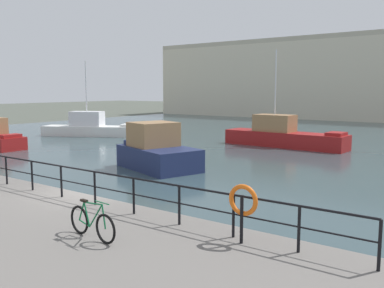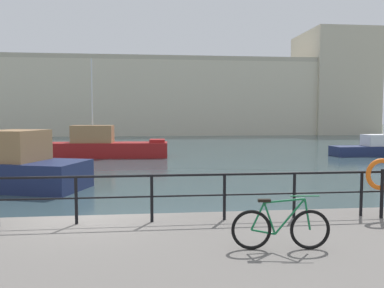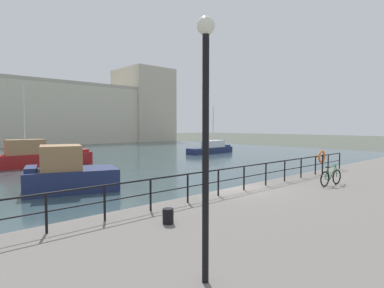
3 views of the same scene
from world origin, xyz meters
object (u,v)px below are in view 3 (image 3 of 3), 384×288
(moored_harbor_tender, at_px, (68,173))
(parked_bicycle, at_px, (331,177))
(moored_white_yacht, at_px, (34,157))
(life_ring_stand, at_px, (322,158))
(mooring_bollard, at_px, (168,216))
(moored_red_daysailer, at_px, (211,148))
(quay_lamp_post, at_px, (206,115))
(harbor_building, at_px, (22,112))

(moored_harbor_tender, relative_size, parked_bicycle, 3.19)
(moored_white_yacht, height_order, life_ring_stand, moored_white_yacht)
(mooring_bollard, xyz_separation_m, life_ring_stand, (12.39, 1.30, 0.75))
(moored_white_yacht, distance_m, parked_bicycle, 25.49)
(moored_red_daysailer, height_order, quay_lamp_post, moored_red_daysailer)
(quay_lamp_post, bearing_deg, mooring_bollard, 62.65)
(moored_harbor_tender, height_order, quay_lamp_post, quay_lamp_post)
(moored_red_daysailer, bearing_deg, moored_white_yacht, 174.88)
(parked_bicycle, relative_size, life_ring_stand, 1.27)
(moored_harbor_tender, xyz_separation_m, life_ring_stand, (10.98, -9.76, 0.89))
(harbor_building, relative_size, quay_lamp_post, 16.94)
(moored_white_yacht, xyz_separation_m, quay_lamp_post, (-5.01, -27.35, 3.05))
(moored_harbor_tender, bearing_deg, parked_bicycle, 142.52)
(moored_red_daysailer, distance_m, quay_lamp_post, 38.32)
(moored_red_daysailer, xyz_separation_m, life_ring_stand, (-13.53, -21.96, 1.24))
(mooring_bollard, bearing_deg, moored_harbor_tender, 82.69)
(life_ring_stand, bearing_deg, harbor_building, 90.51)
(moored_white_yacht, xyz_separation_m, moored_red_daysailer, (22.55, -0.93, -0.22))
(moored_red_daysailer, relative_size, parked_bicycle, 4.34)
(harbor_building, distance_m, parked_bicycle, 61.53)
(quay_lamp_post, bearing_deg, moored_red_daysailer, 43.79)
(parked_bicycle, bearing_deg, moored_harbor_tender, 129.77)
(parked_bicycle, height_order, mooring_bollard, parked_bicycle)
(harbor_building, distance_m, moored_white_yacht, 37.87)
(moored_white_yacht, relative_size, mooring_bollard, 22.63)
(quay_lamp_post, bearing_deg, moored_white_yacht, 79.62)
(harbor_building, height_order, moored_red_daysailer, harbor_building)
(moored_red_daysailer, height_order, parked_bicycle, moored_red_daysailer)
(life_ring_stand, bearing_deg, moored_red_daysailer, 58.36)
(quay_lamp_post, bearing_deg, moored_harbor_tender, 77.90)
(harbor_building, xyz_separation_m, life_ring_stand, (0.52, -59.37, -4.60))
(harbor_building, relative_size, parked_bicycle, 45.08)
(moored_harbor_tender, bearing_deg, harbor_building, -83.57)
(mooring_bollard, bearing_deg, moored_red_daysailer, 41.90)
(life_ring_stand, distance_m, quay_lamp_post, 14.85)
(moored_red_daysailer, bearing_deg, quay_lamp_post, -138.97)
(moored_harbor_tender, relative_size, moored_red_daysailer, 0.74)
(harbor_building, xyz_separation_m, quay_lamp_post, (-13.50, -63.83, -2.58))
(moored_harbor_tender, bearing_deg, life_ring_stand, 156.68)
(moored_harbor_tender, xyz_separation_m, quay_lamp_post, (-3.05, -14.22, 2.92))
(life_ring_stand, relative_size, quay_lamp_post, 0.30)
(mooring_bollard, bearing_deg, harbor_building, 78.93)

